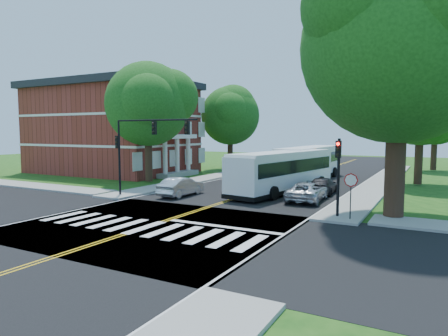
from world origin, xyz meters
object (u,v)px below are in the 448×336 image
Objects in this scene: bus_follow at (309,163)px; hatchback at (181,186)px; signal_ne at (338,167)px; bus_lead at (283,171)px; signal_nw at (143,139)px; suv at (307,192)px; dark_sedan at (323,186)px.

bus_follow is 2.99× the size of hatchback.
signal_ne reaches higher than bus_lead.
signal_ne is 10.10m from bus_lead.
signal_nw is 0.54× the size of bus_follow.
bus_follow is at bearing -77.44° from bus_lead.
dark_sedan is at bearing -95.19° from suv.
dark_sedan is (3.57, -8.21, -1.14)m from bus_follow.
suv is (9.18, 2.35, -0.05)m from hatchback.
hatchback reaches higher than suv.
signal_nw is 0.55× the size of bus_lead.
signal_nw is 11.52m from bus_lead.
bus_follow is 2.70× the size of suv.
bus_follow is at bearing 111.50° from signal_ne.
signal_nw is 1.63× the size of hatchback.
signal_ne is at bearing 168.95° from hatchback.
dark_sedan is at bearing 109.53° from signal_ne.
signal_nw is at bearing 68.17° from bus_follow.
signal_ne reaches higher than suv.
signal_nw is 14.48m from dark_sedan.
dark_sedan is (-3.07, 8.65, -2.30)m from signal_ne.
signal_ne is 12.79m from hatchback.
hatchback is (-6.24, -5.54, -1.03)m from bus_lead.
bus_follow is 15.59m from hatchback.
signal_ne is at bearing 0.05° from signal_nw.
bus_lead is at bearing 45.07° from signal_nw.
suv is at bearing 85.44° from dark_sedan.
signal_ne is at bearing 136.96° from bus_lead.
signal_ne is (14.06, 0.01, -1.41)m from signal_nw.
bus_follow reaches higher than suv.
bus_lead is at bearing -138.48° from hatchback.
signal_ne reaches higher than bus_follow.
hatchback is (1.69, 2.41, -3.64)m from signal_nw.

